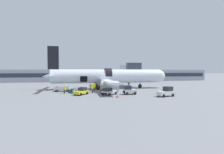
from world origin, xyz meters
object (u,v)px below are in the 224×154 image
Objects in this scene: baggage_tug_rear at (166,92)px; ground_crew_loader_a at (94,87)px; suitcase_on_tarmac_spare at (72,92)px; ground_crew_helper at (95,87)px; baggage_tug_mid at (81,92)px; suitcase_on_tarmac_upright at (69,92)px; airplane at (106,77)px; baggage_tug_spare at (129,91)px; baggage_tug_lead at (109,92)px; baggage_cart_loading at (81,90)px; ground_crew_supervisor at (92,88)px; baggage_cart_queued at (62,89)px; ground_crew_loader_b at (90,87)px; ground_crew_marshal at (64,89)px; ground_crew_driver at (101,89)px.

ground_crew_loader_a is at bearing 142.46° from baggage_tug_rear.
ground_crew_helper is at bearing 46.33° from suitcase_on_tarmac_spare.
baggage_tug_mid is 3.67m from suitcase_on_tarmac_upright.
airplane reaches higher than baggage_tug_spare.
suitcase_on_tarmac_upright is (-7.53, 3.89, -0.27)m from baggage_tug_lead.
suitcase_on_tarmac_spare is (-11.08, 3.29, -0.38)m from baggage_tug_spare.
baggage_cart_loading is 3.02m from suitcase_on_tarmac_spare.
baggage_tug_rear reaches higher than baggage_tug_spare.
baggage_tug_spare is at bearing -27.67° from ground_crew_supervisor.
ground_crew_loader_b is at bearing 3.89° from baggage_cart_queued.
baggage_cart_queued is (-18.93, 11.18, -0.23)m from baggage_tug_rear.
ground_crew_supervisor is at bearing -100.44° from ground_crew_helper.
baggage_tug_spare is 1.58× the size of ground_crew_marshal.
baggage_tug_lead is 2.11× the size of ground_crew_loader_b.
ground_crew_driver is 6.55m from suitcase_on_tarmac_upright.
ground_crew_loader_b is at bearing -141.06° from ground_crew_helper.
ground_crew_marshal is at bearing 163.88° from suitcase_on_tarmac_spare.
ground_crew_loader_b is (2.18, 2.11, 0.34)m from baggage_cart_loading.
ground_crew_marshal is (-6.12, -1.78, -0.13)m from ground_crew_loader_a.
baggage_tug_mid reaches higher than suitcase_on_tarmac_spare.
airplane reaches higher than ground_crew_loader_a.
suitcase_on_tarmac_upright is at bearing 152.71° from baggage_tug_lead.
baggage_cart_queued is at bearing 116.64° from suitcase_on_tarmac_upright.
suitcase_on_tarmac_spare is at bearing 163.46° from baggage_tug_spare.
airplane reaches higher than suitcase_on_tarmac_upright.
baggage_tug_rear is 15.27m from ground_crew_loader_a.
ground_crew_helper reaches higher than suitcase_on_tarmac_spare.
baggage_tug_mid is at bearing -156.22° from ground_crew_driver.
ground_crew_marshal is at bearing 163.51° from baggage_tug_spare.
ground_crew_marshal reaches higher than suitcase_on_tarmac_spare.
baggage_tug_rear is at bearing -30.54° from ground_crew_supervisor.
suitcase_on_tarmac_upright is at bearing -165.07° from ground_crew_loader_a.
ground_crew_helper reaches higher than baggage_cart_loading.
baggage_tug_rear reaches higher than baggage_cart_loading.
baggage_cart_queued is 7.35m from ground_crew_helper.
ground_crew_helper is (7.23, 1.28, 0.34)m from baggage_cart_queued.
ground_crew_driver reaches higher than baggage_tug_mid.
baggage_tug_rear is 17.69m from baggage_cart_loading.
baggage_cart_queued is at bearing 123.85° from baggage_tug_mid.
baggage_cart_queued is 5.41× the size of suitcase_on_tarmac_spare.
baggage_tug_lead is at bearing -96.61° from airplane.
baggage_tug_spare is (9.18, -1.33, 0.12)m from baggage_tug_mid.
ground_crew_loader_a reaches higher than ground_crew_driver.
ground_crew_marshal reaches higher than suitcase_on_tarmac_upright.
baggage_tug_mid is (-5.13, 1.12, 0.01)m from baggage_tug_lead.
airplane is at bearing 42.41° from baggage_cart_loading.
ground_crew_loader_b is at bearing 48.00° from suitcase_on_tarmac_spare.
ground_crew_loader_b reaches higher than baggage_tug_lead.
ground_crew_helper is (-5.98, 8.63, 0.14)m from baggage_tug_spare.
ground_crew_marshal reaches higher than baggage_cart_queued.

